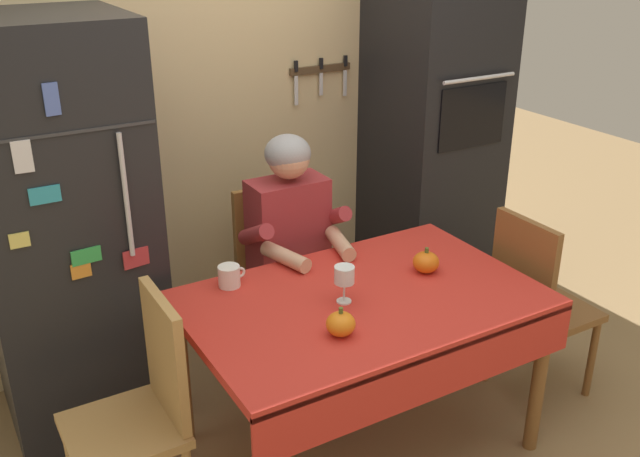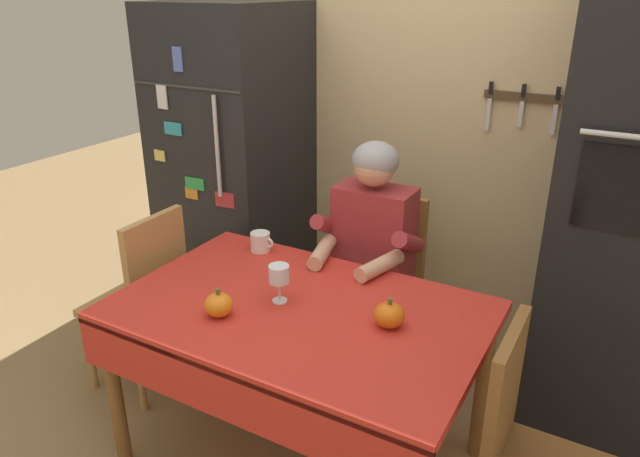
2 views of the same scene
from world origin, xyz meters
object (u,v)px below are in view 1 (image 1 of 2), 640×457
chair_left_side (143,406)px  chair_right_side (535,300)px  seated_person (295,244)px  coffee_mug (229,276)px  pumpkin_medium (341,324)px  refrigerator (64,233)px  wall_oven (433,131)px  chair_behind_person (278,271)px  dining_table (365,317)px  pumpkin_large (426,262)px  wine_glass (344,276)px

chair_left_side → chair_right_side: bearing=-4.7°
seated_person → coffee_mug: size_ratio=10.59×
seated_person → pumpkin_medium: 0.82m
refrigerator → chair_right_side: bearing=-27.1°
coffee_mug → chair_right_side: bearing=-18.2°
wall_oven → seated_person: wall_oven is taller
chair_behind_person → pumpkin_medium: chair_behind_person is taller
chair_left_side → coffee_mug: size_ratio=7.91×
chair_right_side → coffee_mug: size_ratio=7.91×
refrigerator → seated_person: refrigerator is taller
refrigerator → dining_table: (0.95, -0.88, -0.24)m
dining_table → chair_behind_person: 0.81m
wall_oven → dining_table: (-1.05, -0.92, -0.39)m
seated_person → pumpkin_medium: bearing=-106.9°
chair_right_side → pumpkin_large: 0.63m
dining_table → refrigerator: bearing=137.1°
chair_left_side → wine_glass: 0.89m
wall_oven → chair_behind_person: bearing=-172.9°
chair_behind_person → seated_person: 0.29m
chair_behind_person → pumpkin_medium: size_ratio=8.38×
pumpkin_large → refrigerator: bearing=147.9°
pumpkin_large → pumpkin_medium: bearing=-157.1°
chair_right_side → dining_table: bearing=176.0°
dining_table → wine_glass: wine_glass is taller
refrigerator → seated_person: (0.96, -0.28, -0.16)m
wine_glass → pumpkin_large: (0.44, 0.05, -0.07)m
chair_left_side → coffee_mug: bearing=30.8°
refrigerator → coffee_mug: (0.53, -0.51, -0.12)m
chair_right_side → pumpkin_large: size_ratio=8.23×
chair_left_side → chair_behind_person: bearing=37.8°
chair_behind_person → chair_left_side: (-0.91, -0.71, 0.00)m
coffee_mug → dining_table: bearing=-41.5°
wall_oven → seated_person: 1.13m
seated_person → chair_right_side: (0.89, -0.67, -0.23)m
refrigerator → chair_behind_person: bearing=-5.4°
seated_person → coffee_mug: 0.49m
refrigerator → seated_person: bearing=-16.2°
wine_glass → pumpkin_medium: size_ratio=1.39×
wall_oven → chair_left_side: (-1.95, -0.84, -0.54)m
dining_table → seated_person: size_ratio=1.12×
wall_oven → pumpkin_large: size_ratio=18.57×
wine_glass → seated_person: bearing=80.5°
chair_left_side → pumpkin_large: chair_left_side is taller
chair_behind_person → coffee_mug: size_ratio=7.91×
seated_person → chair_left_side: bearing=-150.4°
chair_behind_person → seated_person: (-0.00, -0.19, 0.23)m
pumpkin_large → wall_oven: bearing=50.8°
chair_left_side → wine_glass: size_ratio=6.03×
chair_behind_person → chair_left_side: 1.15m
pumpkin_medium → pumpkin_large: bearing=22.9°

